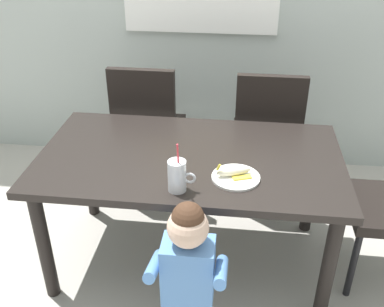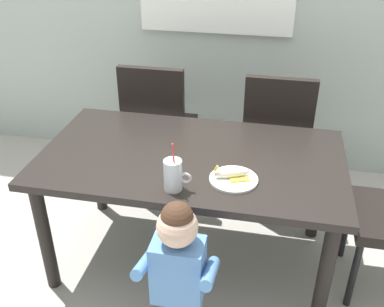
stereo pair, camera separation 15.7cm
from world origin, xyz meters
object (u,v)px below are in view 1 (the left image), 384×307
(snack_plate, at_px, (236,177))
(peeled_banana, at_px, (234,172))
(toddler_standing, at_px, (188,265))
(milk_cup, at_px, (177,177))
(dining_chair_right, at_px, (267,131))
(dining_table, at_px, (190,169))
(dining_chair_left, at_px, (147,123))

(snack_plate, xyz_separation_m, peeled_banana, (-0.01, 0.01, 0.03))
(toddler_standing, xyz_separation_m, snack_plate, (0.18, 0.41, 0.19))
(toddler_standing, xyz_separation_m, milk_cup, (-0.08, 0.28, 0.25))
(dining_chair_right, height_order, milk_cup, dining_chair_right)
(dining_table, xyz_separation_m, dining_chair_right, (0.42, 0.65, -0.08))
(dining_chair_left, xyz_separation_m, peeled_banana, (0.60, -0.85, 0.20))
(dining_chair_left, distance_m, peeled_banana, 1.06)
(milk_cup, bearing_deg, snack_plate, 25.84)
(dining_table, height_order, peeled_banana, peeled_banana)
(dining_table, xyz_separation_m, dining_chair_left, (-0.37, 0.67, -0.08))
(dining_table, height_order, toddler_standing, toddler_standing)
(dining_table, relative_size, milk_cup, 6.22)
(dining_table, xyz_separation_m, toddler_standing, (0.07, -0.60, -0.09))
(toddler_standing, height_order, snack_plate, toddler_standing)
(dining_table, bearing_deg, snack_plate, -38.68)
(dining_chair_left, relative_size, dining_chair_right, 1.00)
(dining_table, xyz_separation_m, snack_plate, (0.24, -0.19, 0.09))
(dining_chair_left, xyz_separation_m, snack_plate, (0.61, -0.86, 0.17))
(dining_table, distance_m, snack_plate, 0.32)
(dining_chair_right, xyz_separation_m, snack_plate, (-0.18, -0.84, 0.17))
(snack_plate, bearing_deg, peeled_banana, 132.59)
(toddler_standing, relative_size, milk_cup, 3.33)
(toddler_standing, height_order, peeled_banana, toddler_standing)
(toddler_standing, distance_m, snack_plate, 0.48)
(dining_chair_left, height_order, toddler_standing, dining_chair_left)
(dining_table, relative_size, dining_chair_right, 1.63)
(dining_table, height_order, dining_chair_right, dining_chair_right)
(dining_chair_right, distance_m, toddler_standing, 1.30)
(dining_table, xyz_separation_m, milk_cup, (-0.02, -0.32, 0.15))
(dining_chair_right, bearing_deg, snack_plate, 77.86)
(toddler_standing, bearing_deg, peeled_banana, 68.27)
(dining_chair_right, xyz_separation_m, milk_cup, (-0.44, -0.97, 0.23))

